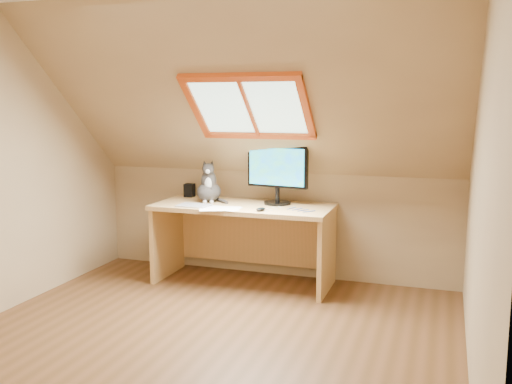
% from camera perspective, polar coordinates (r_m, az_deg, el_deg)
% --- Properties ---
extents(ground, '(3.50, 3.50, 0.00)m').
position_cam_1_polar(ground, '(4.10, -5.62, -14.88)').
color(ground, brown).
rests_on(ground, ground).
extents(room_shell, '(3.52, 3.52, 2.41)m').
position_cam_1_polar(room_shell, '(3.68, -6.55, 5.41)').
color(room_shell, tan).
rests_on(room_shell, ground).
extents(desk, '(1.62, 0.71, 0.74)m').
position_cam_1_polar(desk, '(5.29, -1.01, -3.55)').
color(desk, tan).
rests_on(desk, ground).
extents(monitor, '(0.58, 0.25, 0.54)m').
position_cam_1_polar(monitor, '(5.16, 2.15, 2.14)').
color(monitor, black).
rests_on(monitor, desk).
extents(cat, '(0.29, 0.32, 0.40)m').
position_cam_1_polar(cat, '(5.33, -4.74, 0.53)').
color(cat, '#3B3634').
rests_on(cat, desk).
extents(desk_speaker, '(0.09, 0.09, 0.13)m').
position_cam_1_polar(desk_speaker, '(5.65, -6.66, 0.17)').
color(desk_speaker, black).
rests_on(desk_speaker, desk).
extents(graphics_tablet, '(0.29, 0.21, 0.01)m').
position_cam_1_polar(graphics_tablet, '(5.14, -6.23, -1.35)').
color(graphics_tablet, '#B2B2B7').
rests_on(graphics_tablet, desk).
extents(mouse, '(0.09, 0.12, 0.03)m').
position_cam_1_polar(mouse, '(4.87, 0.48, -1.75)').
color(mouse, black).
rests_on(mouse, desk).
extents(papers, '(0.35, 0.30, 0.01)m').
position_cam_1_polar(papers, '(4.96, -2.94, -1.70)').
color(papers, white).
rests_on(papers, desk).
extents(cables, '(0.51, 0.26, 0.01)m').
position_cam_1_polar(cables, '(4.93, 3.32, -1.76)').
color(cables, silver).
rests_on(cables, desk).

